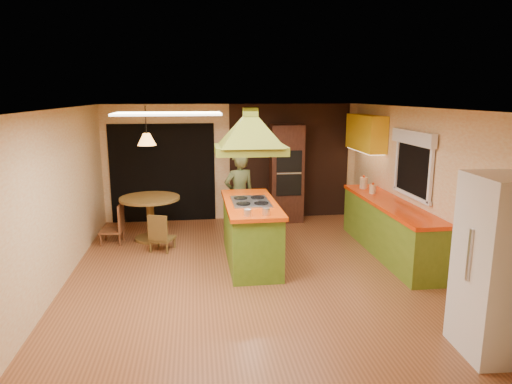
{
  "coord_description": "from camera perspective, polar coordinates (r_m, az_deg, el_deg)",
  "views": [
    {
      "loc": [
        -0.8,
        -6.53,
        2.71
      ],
      "look_at": [
        0.16,
        0.62,
        1.15
      ],
      "focal_mm": 32.0,
      "sensor_mm": 36.0,
      "label": 1
    }
  ],
  "objects": [
    {
      "name": "ground",
      "position": [
        7.11,
        -0.58,
        -10.19
      ],
      "size": [
        6.5,
        6.5,
        0.0
      ],
      "primitive_type": "plane",
      "color": "brown",
      "rests_on": "ground"
    },
    {
      "name": "room_walls",
      "position": [
        6.74,
        -0.61,
        -0.31
      ],
      "size": [
        5.5,
        6.5,
        6.5
      ],
      "color": "beige",
      "rests_on": "ground"
    },
    {
      "name": "ceiling_plane",
      "position": [
        6.58,
        -0.63,
        10.37
      ],
      "size": [
        6.5,
        6.5,
        0.0
      ],
      "primitive_type": "plane",
      "rotation": [
        3.14,
        0.0,
        0.0
      ],
      "color": "silver",
      "rests_on": "room_walls"
    },
    {
      "name": "brick_panel",
      "position": [
        10.08,
        4.22,
        3.83
      ],
      "size": [
        2.64,
        0.03,
        2.5
      ],
      "primitive_type": "cube",
      "color": "#381E14",
      "rests_on": "ground"
    },
    {
      "name": "nook_opening",
      "position": [
        9.93,
        -11.55,
        2.31
      ],
      "size": [
        2.2,
        0.03,
        2.1
      ],
      "primitive_type": "cube",
      "color": "black",
      "rests_on": "ground"
    },
    {
      "name": "right_counter",
      "position": [
        8.15,
        16.27,
        -4.31
      ],
      "size": [
        0.62,
        3.05,
        0.92
      ],
      "color": "olive",
      "rests_on": "ground"
    },
    {
      "name": "upper_cabinets",
      "position": [
        9.39,
        13.56,
        7.21
      ],
      "size": [
        0.34,
        1.4,
        0.7
      ],
      "primitive_type": "cube",
      "color": "yellow",
      "rests_on": "room_walls"
    },
    {
      "name": "window_right",
      "position": [
        7.82,
        19.08,
        4.64
      ],
      "size": [
        0.12,
        1.35,
        1.06
      ],
      "color": "black",
      "rests_on": "room_walls"
    },
    {
      "name": "fluor_panel",
      "position": [
        5.34,
        -10.97,
        9.58
      ],
      "size": [
        1.2,
        0.6,
        0.03
      ],
      "primitive_type": "cube",
      "color": "white",
      "rests_on": "ceiling_plane"
    },
    {
      "name": "kitchen_island",
      "position": [
        7.44,
        -0.66,
        -5.0
      ],
      "size": [
        0.83,
        2.04,
        1.03
      ],
      "rotation": [
        0.0,
        0.0,
        0.0
      ],
      "color": "#5B8521",
      "rests_on": "ground"
    },
    {
      "name": "range_hood",
      "position": [
        7.12,
        -0.7,
        8.47
      ],
      "size": [
        1.12,
        0.81,
        0.8
      ],
      "rotation": [
        0.0,
        0.0,
        -0.02
      ],
      "color": "olive",
      "rests_on": "ceiling_plane"
    },
    {
      "name": "man",
      "position": [
        8.67,
        -2.09,
        -0.4
      ],
      "size": [
        0.68,
        0.54,
        1.64
      ],
      "primitive_type": "imported",
      "rotation": [
        0.0,
        0.0,
        3.42
      ],
      "color": "#464D29",
      "rests_on": "ground"
    },
    {
      "name": "refrigerator",
      "position": [
        5.4,
        28.7,
        -8.23
      ],
      "size": [
        0.83,
        0.79,
        1.92
      ],
      "primitive_type": "cube",
      "rotation": [
        0.0,
        0.0,
        -0.05
      ],
      "color": "white",
      "rests_on": "ground"
    },
    {
      "name": "wall_oven",
      "position": [
        9.81,
        3.8,
        2.36
      ],
      "size": [
        0.71,
        0.62,
        2.08
      ],
      "rotation": [
        0.0,
        0.0,
        -0.04
      ],
      "color": "#462216",
      "rests_on": "ground"
    },
    {
      "name": "dining_table",
      "position": [
        8.77,
        -13.08,
        -2.16
      ],
      "size": [
        1.11,
        1.11,
        0.83
      ],
      "rotation": [
        0.0,
        0.0,
        -0.1
      ],
      "color": "brown",
      "rests_on": "ground"
    },
    {
      "name": "chair_left",
      "position": [
        8.82,
        -17.61,
        -3.8
      ],
      "size": [
        0.43,
        0.43,
        0.73
      ],
      "primitive_type": null,
      "rotation": [
        0.0,
        0.0,
        -1.64
      ],
      "color": "brown",
      "rests_on": "ground"
    },
    {
      "name": "chair_near",
      "position": [
        8.19,
        -11.66,
        -4.89
      ],
      "size": [
        0.48,
        0.48,
        0.68
      ],
      "primitive_type": null,
      "rotation": [
        0.0,
        0.0,
        2.76
      ],
      "color": "brown",
      "rests_on": "ground"
    },
    {
      "name": "pendant_lamp",
      "position": [
        8.55,
        -13.5,
        6.42
      ],
      "size": [
        0.4,
        0.4,
        0.22
      ],
      "primitive_type": "cone",
      "rotation": [
        0.0,
        0.0,
        0.23
      ],
      "color": "#FF9E3F",
      "rests_on": "ceiling_plane"
    },
    {
      "name": "canister_large",
      "position": [
        9.03,
        13.29,
        1.12
      ],
      "size": [
        0.15,
        0.15,
        0.21
      ],
      "primitive_type": "cylinder",
      "rotation": [
        0.0,
        0.0,
        0.01
      ],
      "color": "#F4E5C4",
      "rests_on": "right_counter"
    },
    {
      "name": "canister_medium",
      "position": [
        9.01,
        13.34,
        0.99
      ],
      "size": [
        0.14,
        0.14,
        0.18
      ],
      "primitive_type": "cylinder",
      "rotation": [
        0.0,
        0.0,
        -0.07
      ],
      "color": "beige",
      "rests_on": "right_counter"
    },
    {
      "name": "canister_small",
      "position": [
        8.61,
        14.38,
        0.36
      ],
      "size": [
        0.12,
        0.12,
        0.16
      ],
      "primitive_type": "cylinder",
      "rotation": [
        0.0,
        0.0,
        -0.01
      ],
      "color": "beige",
      "rests_on": "right_counter"
    }
  ]
}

